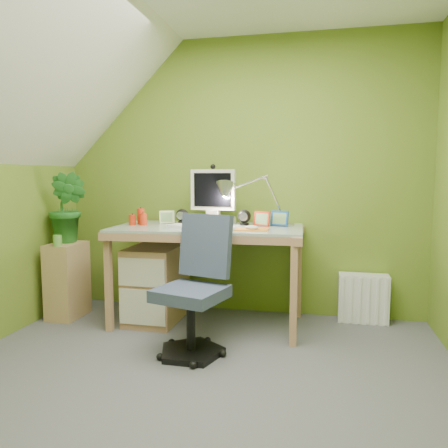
% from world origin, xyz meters
% --- Properties ---
extents(floor, '(3.20, 3.20, 0.01)m').
position_xyz_m(floor, '(0.00, 0.00, -0.01)').
color(floor, '#56565B').
rests_on(floor, ground).
extents(wall_back, '(3.20, 0.01, 2.40)m').
position_xyz_m(wall_back, '(0.00, 1.60, 1.20)').
color(wall_back, olive).
rests_on(wall_back, floor).
extents(slope_ceiling, '(1.10, 3.20, 1.10)m').
position_xyz_m(slope_ceiling, '(-1.00, 0.00, 1.85)').
color(slope_ceiling, white).
rests_on(slope_ceiling, wall_left).
extents(desk, '(1.54, 0.82, 0.81)m').
position_xyz_m(desk, '(-0.17, 1.18, 0.40)').
color(desk, '#AE7C5B').
rests_on(desk, floor).
extents(monitor, '(0.41, 0.25, 0.54)m').
position_xyz_m(monitor, '(-0.17, 1.36, 1.08)').
color(monitor, beige).
rests_on(monitor, desk).
extents(speaker_left, '(0.11, 0.11, 0.13)m').
position_xyz_m(speaker_left, '(-0.44, 1.34, 0.87)').
color(speaker_left, black).
rests_on(speaker_left, desk).
extents(speaker_right, '(0.11, 0.11, 0.13)m').
position_xyz_m(speaker_right, '(0.10, 1.34, 0.87)').
color(speaker_right, black).
rests_on(speaker_right, desk).
extents(keyboard, '(0.45, 0.27, 0.02)m').
position_xyz_m(keyboard, '(-0.25, 1.04, 0.82)').
color(keyboard, white).
rests_on(keyboard, desk).
extents(mousepad, '(0.25, 0.18, 0.01)m').
position_xyz_m(mousepad, '(0.21, 1.04, 0.81)').
color(mousepad, orange).
rests_on(mousepad, desk).
extents(mouse, '(0.11, 0.08, 0.03)m').
position_xyz_m(mouse, '(0.21, 1.04, 0.82)').
color(mouse, white).
rests_on(mouse, mousepad).
extents(amber_tumbler, '(0.08, 0.08, 0.09)m').
position_xyz_m(amber_tumbler, '(0.01, 1.10, 0.85)').
color(amber_tumbler, '#8E3F14').
rests_on(amber_tumbler, desk).
extents(candle_cluster, '(0.19, 0.17, 0.13)m').
position_xyz_m(candle_cluster, '(-0.77, 1.19, 0.87)').
color(candle_cluster, red).
rests_on(candle_cluster, desk).
extents(photo_frame_red, '(0.14, 0.07, 0.12)m').
position_xyz_m(photo_frame_red, '(0.25, 1.30, 0.87)').
color(photo_frame_red, red).
rests_on(photo_frame_red, desk).
extents(photo_frame_blue, '(0.15, 0.05, 0.12)m').
position_xyz_m(photo_frame_blue, '(0.39, 1.34, 0.87)').
color(photo_frame_blue, '#16489C').
rests_on(photo_frame_blue, desk).
extents(photo_frame_green, '(0.12, 0.07, 0.11)m').
position_xyz_m(photo_frame_green, '(-0.57, 1.32, 0.86)').
color(photo_frame_green, beige).
rests_on(photo_frame_green, desk).
extents(desk_lamp, '(0.56, 0.25, 0.59)m').
position_xyz_m(desk_lamp, '(0.28, 1.36, 1.10)').
color(desk_lamp, '#ABABB0').
rests_on(desk_lamp, desk).
extents(side_ledge, '(0.24, 0.37, 0.64)m').
position_xyz_m(side_ledge, '(-1.40, 1.09, 0.32)').
color(side_ledge, tan).
rests_on(side_ledge, floor).
extents(potted_plant, '(0.36, 0.31, 0.60)m').
position_xyz_m(potted_plant, '(-1.40, 1.14, 0.94)').
color(potted_plant, '#226521').
rests_on(potted_plant, side_ledge).
extents(green_cup, '(0.08, 0.08, 0.09)m').
position_xyz_m(green_cup, '(-1.38, 0.94, 0.69)').
color(green_cup, '#67A544').
rests_on(green_cup, side_ledge).
extents(task_chair, '(0.59, 0.59, 0.87)m').
position_xyz_m(task_chair, '(-0.13, 0.54, 0.43)').
color(task_chair, '#39435E').
rests_on(task_chair, floor).
extents(radiator, '(0.40, 0.16, 0.40)m').
position_xyz_m(radiator, '(1.08, 1.50, 0.20)').
color(radiator, silver).
rests_on(radiator, floor).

